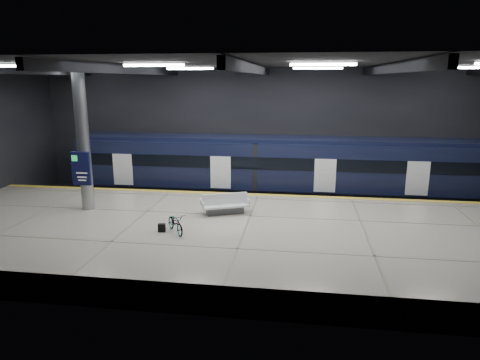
# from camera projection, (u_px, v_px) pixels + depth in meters

# --- Properties ---
(ground) EXTENTS (30.00, 30.00, 0.00)m
(ground) POSITION_uv_depth(u_px,v_px,m) (252.00, 231.00, 21.15)
(ground) COLOR black
(ground) RESTS_ON ground
(room_shell) EXTENTS (30.10, 16.10, 8.05)m
(room_shell) POSITION_uv_depth(u_px,v_px,m) (253.00, 114.00, 19.84)
(room_shell) COLOR black
(room_shell) RESTS_ON ground
(platform) EXTENTS (30.00, 11.00, 1.10)m
(platform) POSITION_uv_depth(u_px,v_px,m) (246.00, 238.00, 18.62)
(platform) COLOR #BCB29F
(platform) RESTS_ON ground
(safety_strip) EXTENTS (30.00, 0.40, 0.01)m
(safety_strip) POSITION_uv_depth(u_px,v_px,m) (258.00, 195.00, 23.55)
(safety_strip) COLOR gold
(safety_strip) RESTS_ON platform
(rails) EXTENTS (30.00, 1.52, 0.16)m
(rails) POSITION_uv_depth(u_px,v_px,m) (262.00, 199.00, 26.43)
(rails) COLOR gray
(rails) RESTS_ON ground
(train) EXTENTS (29.40, 2.84, 3.79)m
(train) POSITION_uv_depth(u_px,v_px,m) (303.00, 169.00, 25.63)
(train) COLOR black
(train) RESTS_ON ground
(bench) EXTENTS (2.41, 1.69, 0.99)m
(bench) POSITION_uv_depth(u_px,v_px,m) (225.00, 206.00, 20.19)
(bench) COLOR #595B60
(bench) RESTS_ON platform
(bicycle) EXTENTS (1.40, 1.61, 0.84)m
(bicycle) POSITION_uv_depth(u_px,v_px,m) (176.00, 223.00, 17.67)
(bicycle) COLOR #99999E
(bicycle) RESTS_ON platform
(pannier_bag) EXTENTS (0.32, 0.22, 0.35)m
(pannier_bag) POSITION_uv_depth(u_px,v_px,m) (162.00, 228.00, 17.81)
(pannier_bag) COLOR black
(pannier_bag) RESTS_ON platform
(info_column) EXTENTS (0.90, 0.78, 6.90)m
(info_column) POSITION_uv_depth(u_px,v_px,m) (83.00, 141.00, 20.23)
(info_column) COLOR #9EA0A5
(info_column) RESTS_ON platform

